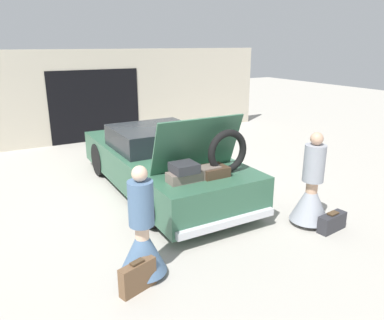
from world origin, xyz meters
TOP-DOWN VIEW (x-y plane):
  - ground_plane at (0.00, 0.00)m, footprint 40.00×40.00m
  - garage_wall_back at (0.00, 4.84)m, footprint 12.00×0.14m
  - car at (0.00, -0.01)m, footprint 1.94×4.95m
  - person_left at (-1.52, -2.72)m, footprint 0.62×0.62m
  - person_right at (1.52, -2.72)m, footprint 0.66×0.66m
  - suitcase_beside_left_person at (-1.71, -2.99)m, footprint 0.52×0.28m
  - suitcase_beside_right_person at (1.67, -3.08)m, footprint 0.57×0.25m

SIDE VIEW (x-z plane):
  - ground_plane at x=0.00m, z-range 0.00..0.00m
  - suitcase_beside_right_person at x=1.67m, z-range -0.01..0.31m
  - suitcase_beside_left_person at x=-1.71m, z-range -0.01..0.40m
  - person_left at x=-1.52m, z-range -0.23..1.32m
  - person_right at x=1.52m, z-range -0.24..1.38m
  - car at x=0.00m, z-range -0.30..1.51m
  - garage_wall_back at x=0.00m, z-range -0.01..2.79m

